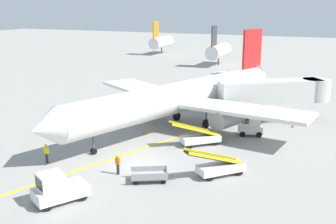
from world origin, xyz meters
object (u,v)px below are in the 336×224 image
object	(u,v)px
pushback_tug	(57,189)
safety_cone_wingtip_left	(145,132)
baggage_cart_loaded	(149,176)
baggage_tug_near_wing	(252,127)
safety_cone_nose_right	(240,123)
ground_crew_marshaller	(118,164)
ground_crew_wing_walker	(46,153)
belt_loader_forward_hold	(219,166)
belt_loader_aft_hold	(199,137)
jet_bridge	(281,92)
safety_cone_wingtip_right	(293,125)
safety_cone_nose_left	(123,123)
airliner	(183,97)

from	to	relation	value
pushback_tug	safety_cone_wingtip_left	size ratio (longest dim) A/B	9.24
pushback_tug	baggage_cart_loaded	size ratio (longest dim) A/B	1.11
baggage_tug_near_wing	safety_cone_nose_right	bearing A→B (deg)	121.39
ground_crew_marshaller	ground_crew_wing_walker	size ratio (longest dim) A/B	1.00
belt_loader_forward_hold	belt_loader_aft_hold	bearing A→B (deg)	122.02
belt_loader_aft_hold	ground_crew_marshaller	world-z (taller)	belt_loader_aft_hold
safety_cone_wingtip_left	belt_loader_aft_hold	bearing A→B (deg)	-8.33
pushback_tug	ground_crew_wing_walker	distance (m)	7.77
baggage_cart_loaded	safety_cone_nose_right	xyz separation A→B (m)	(2.53, 17.90, -0.25)
jet_bridge	safety_cone_wingtip_right	bearing A→B (deg)	-44.35
safety_cone_nose_left	safety_cone_wingtip_left	size ratio (longest dim) A/B	1.00
belt_loader_aft_hold	safety_cone_nose_right	size ratio (longest dim) A/B	10.26
jet_bridge	belt_loader_forward_hold	size ratio (longest dim) A/B	2.62
baggage_tug_near_wing	safety_cone_wingtip_left	bearing A→B (deg)	-158.90
airliner	belt_loader_aft_hold	world-z (taller)	airliner
baggage_tug_near_wing	safety_cone_nose_right	xyz separation A→B (m)	(-2.05, 3.37, -0.71)
jet_bridge	pushback_tug	distance (m)	28.81
airliner	safety_cone_wingtip_right	xyz separation A→B (m)	(11.29, 4.73, -3.20)
pushback_tug	baggage_tug_near_wing	size ratio (longest dim) A/B	1.51
baggage_tug_near_wing	ground_crew_wing_walker	xyz separation A→B (m)	(-14.32, -14.68, -0.02)
belt_loader_aft_hold	ground_crew_wing_walker	xyz separation A→B (m)	(-10.35, -9.73, 0.13)
ground_crew_marshaller	safety_cone_wingtip_left	size ratio (longest dim) A/B	3.86
jet_bridge	safety_cone_wingtip_left	distance (m)	16.42
jet_bridge	safety_cone_nose_left	xyz separation A→B (m)	(-15.98, -8.40, -3.32)
safety_cone_nose_right	safety_cone_wingtip_right	world-z (taller)	same
pushback_tug	baggage_tug_near_wing	bearing A→B (deg)	66.38
ground_crew_wing_walker	safety_cone_wingtip_left	xyz separation A→B (m)	(3.93, 10.67, -0.69)
safety_cone_nose_left	safety_cone_nose_right	world-z (taller)	same
jet_bridge	belt_loader_forward_hold	world-z (taller)	jet_bridge
airliner	belt_loader_forward_hold	world-z (taller)	airliner
ground_crew_wing_walker	safety_cone_nose_right	xyz separation A→B (m)	(12.27, 18.05, -0.69)
belt_loader_forward_hold	ground_crew_wing_walker	world-z (taller)	belt_loader_forward_hold
belt_loader_aft_hold	baggage_cart_loaded	xyz separation A→B (m)	(-0.62, -9.59, -0.31)
airliner	baggage_tug_near_wing	distance (m)	8.15
pushback_tug	ground_crew_wing_walker	world-z (taller)	pushback_tug
safety_cone_wingtip_right	airliner	bearing A→B (deg)	-157.27
ground_crew_marshaller	safety_cone_nose_right	bearing A→B (deg)	72.95
belt_loader_aft_hold	safety_cone_nose_right	xyz separation A→B (m)	(1.91, 8.31, -0.56)
ground_crew_marshaller	safety_cone_nose_right	world-z (taller)	ground_crew_marshaller
baggage_cart_loaded	ground_crew_wing_walker	world-z (taller)	ground_crew_wing_walker
baggage_cart_loaded	belt_loader_aft_hold	bearing A→B (deg)	86.32
baggage_cart_loaded	safety_cone_wingtip_left	bearing A→B (deg)	118.88
airliner	belt_loader_forward_hold	bearing A→B (deg)	-55.65
belt_loader_forward_hold	baggage_tug_near_wing	bearing A→B (deg)	89.91
belt_loader_aft_hold	safety_cone_wingtip_right	distance (m)	12.30
baggage_cart_loaded	safety_cone_nose_right	bearing A→B (deg)	81.96
pushback_tug	safety_cone_nose_right	bearing A→B (deg)	73.96
airliner	belt_loader_aft_hold	xyz separation A→B (m)	(3.79, -5.01, -2.64)
airliner	safety_cone_wingtip_left	distance (m)	5.81
airliner	ground_crew_marshaller	bearing A→B (deg)	-88.92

